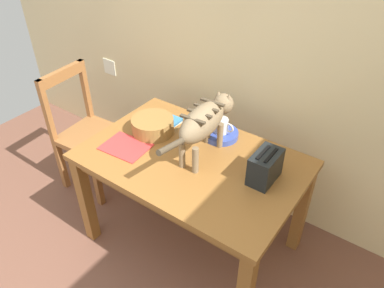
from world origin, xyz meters
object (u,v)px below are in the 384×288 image
(saucer_bowl, at_px, (221,134))
(coffee_mug, at_px, (222,126))
(toaster, at_px, (265,167))
(wooden_chair_near, at_px, (87,133))
(wicker_basket, at_px, (153,125))
(cat, at_px, (205,120))
(magazine, at_px, (126,147))
(dining_table, at_px, (192,170))
(book_stack, at_px, (168,121))

(saucer_bowl, height_order, coffee_mug, coffee_mug)
(toaster, distance_m, wooden_chair_near, 1.48)
(coffee_mug, bearing_deg, wicker_basket, -151.43)
(cat, distance_m, magazine, 0.53)
(wicker_basket, bearing_deg, cat, 0.98)
(magazine, xyz_separation_m, toaster, (0.80, 0.22, 0.08))
(wicker_basket, height_order, wooden_chair_near, wooden_chair_near)
(dining_table, height_order, cat, cat)
(saucer_bowl, bearing_deg, wicker_basket, -151.20)
(dining_table, distance_m, book_stack, 0.42)
(wicker_basket, xyz_separation_m, wooden_chair_near, (-0.66, -0.02, -0.31))
(cat, height_order, wooden_chair_near, cat)
(saucer_bowl, xyz_separation_m, wicker_basket, (-0.38, -0.21, 0.03))
(wooden_chair_near, bearing_deg, saucer_bowl, 98.03)
(coffee_mug, height_order, wicker_basket, coffee_mug)
(magazine, bearing_deg, coffee_mug, 41.80)
(wicker_basket, bearing_deg, toaster, 0.23)
(cat, bearing_deg, wooden_chair_near, 178.14)
(magazine, height_order, wooden_chair_near, wooden_chair_near)
(magazine, relative_size, book_stack, 1.59)
(cat, distance_m, wooden_chair_near, 1.16)
(coffee_mug, xyz_separation_m, magazine, (-0.41, -0.43, -0.08))
(cat, bearing_deg, magazine, -154.65)
(dining_table, relative_size, saucer_bowl, 5.82)
(book_stack, bearing_deg, coffee_mug, 10.06)
(coffee_mug, height_order, wooden_chair_near, wooden_chair_near)
(wicker_basket, distance_m, wooden_chair_near, 0.73)
(saucer_bowl, height_order, toaster, toaster)
(saucer_bowl, distance_m, wooden_chair_near, 1.10)
(saucer_bowl, xyz_separation_m, book_stack, (-0.37, -0.07, -0.00))
(cat, xyz_separation_m, toaster, (0.39, -0.00, -0.14))
(book_stack, relative_size, wooden_chair_near, 0.18)
(saucer_bowl, relative_size, toaster, 1.09)
(coffee_mug, bearing_deg, book_stack, -169.94)
(dining_table, bearing_deg, magazine, -158.98)
(coffee_mug, bearing_deg, wooden_chair_near, -167.96)
(saucer_bowl, distance_m, wicker_basket, 0.43)
(toaster, bearing_deg, wicker_basket, -179.77)
(magazine, bearing_deg, book_stack, 79.99)
(dining_table, bearing_deg, saucer_bowl, 85.63)
(dining_table, distance_m, wicker_basket, 0.39)
(dining_table, relative_size, magazine, 4.66)
(magazine, relative_size, wicker_basket, 1.03)
(wooden_chair_near, bearing_deg, wicker_basket, 87.30)
(saucer_bowl, height_order, magazine, saucer_bowl)
(wicker_basket, bearing_deg, coffee_mug, 28.57)
(magazine, xyz_separation_m, wicker_basket, (0.03, 0.22, 0.05))
(coffee_mug, height_order, magazine, coffee_mug)
(cat, height_order, wicker_basket, cat)
(book_stack, xyz_separation_m, toaster, (0.77, -0.14, 0.07))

